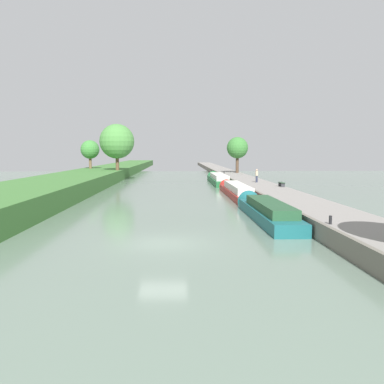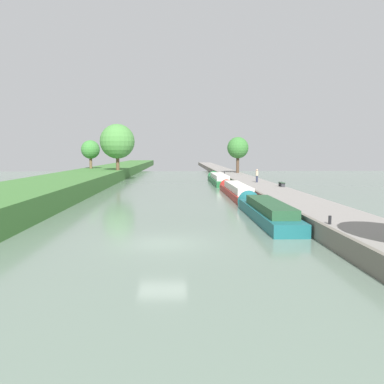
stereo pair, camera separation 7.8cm
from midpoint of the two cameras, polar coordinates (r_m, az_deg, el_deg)
The scene contains 13 objects.
ground_plane at distance 20.98m, azimuth -4.13°, elevation -7.29°, with size 160.00×160.00×0.00m, color slate.
right_towpath at distance 23.01m, azimuth 23.19°, elevation -5.38°, with size 4.16×260.00×0.95m.
stone_quay at distance 22.17m, azimuth 18.00°, elevation -5.54°, with size 0.25×260.00×1.00m.
narrowboat_teal at distance 29.20m, azimuth 10.35°, elevation -2.57°, with size 2.05×13.71×1.96m.
narrowboat_red at distance 43.98m, azimuth 6.26°, elevation 0.22°, with size 1.90×16.69×1.95m.
narrowboat_green at distance 62.02m, azimuth 3.77°, elevation 1.85°, with size 2.18×17.25×2.09m.
tree_rightbank_midnear at distance 74.12m, azimuth 6.54°, elevation 6.21°, with size 3.88×3.88×6.52m.
tree_leftbank_downstream at distance 75.63m, azimuth -14.15°, elevation 5.83°, with size 3.36×3.36×5.12m.
tree_leftbank_upstream at distance 67.33m, azimuth -10.50°, elevation 7.06°, with size 5.65×5.65×7.54m.
person_walking at distance 50.91m, azimuth 9.23°, elevation 2.34°, with size 0.34×0.34×1.66m.
mooring_bollard_near at distance 22.25m, azimuth 19.04°, elevation -3.76°, with size 0.16×0.16×0.45m.
mooring_bollard_far at distance 69.54m, azimuth 4.65°, elevation 2.72°, with size 0.16×0.16×0.45m.
park_bench at distance 45.13m, azimuth 12.65°, elevation 1.19°, with size 0.44×1.50×0.47m.
Camera 2 is at (0.86, -20.44, 4.69)m, focal length 37.66 mm.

